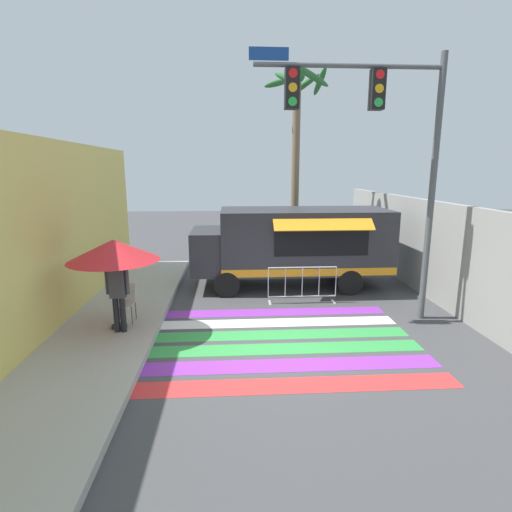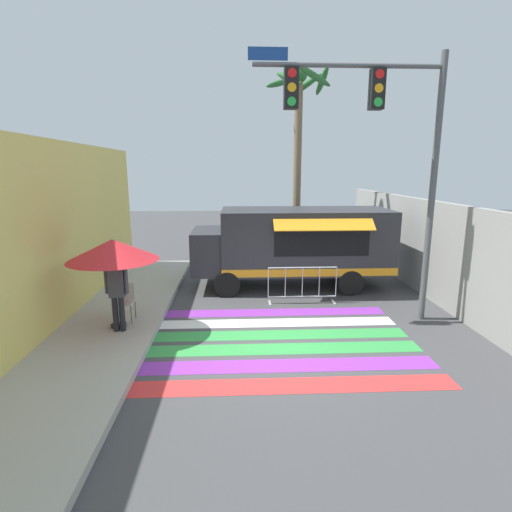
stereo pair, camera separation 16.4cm
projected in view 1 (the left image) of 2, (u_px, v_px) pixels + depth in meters
ground_plane at (276, 348)px, 8.77m from camera, size 60.00×60.00×0.00m
sidewalk_left at (46, 350)px, 8.46m from camera, size 4.40×16.00×0.16m
building_left_facade at (20, 249)px, 7.98m from camera, size 0.25×16.00×4.53m
concrete_wall_right at (437, 252)px, 11.70m from camera, size 0.20×16.00×2.93m
crosswalk_painted at (275, 341)px, 9.08m from camera, size 6.40×4.36×0.01m
food_truck at (289, 242)px, 13.14m from camera, size 6.38×2.80×2.57m
traffic_signal_pole at (379, 132)px, 9.44m from camera, size 4.60×0.29×6.51m
patio_umbrella at (114, 250)px, 9.08m from camera, size 2.07×2.07×2.12m
folding_chair at (126, 299)px, 9.80m from camera, size 0.43×0.43×0.92m
vendor_person at (118, 290)px, 9.02m from camera, size 0.53×0.23×1.76m
barricade_front at (302, 285)px, 11.62m from camera, size 2.01×0.44×1.09m
palm_tree at (297, 129)px, 15.41m from camera, size 2.54×2.59×7.62m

